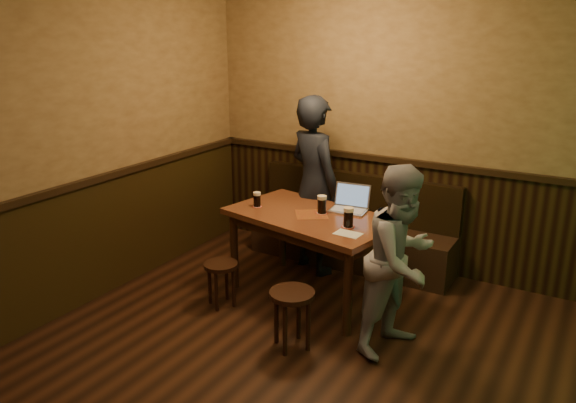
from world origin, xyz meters
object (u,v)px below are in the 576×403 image
Objects in this scene: pint_mid at (322,205)px; pint_right at (348,217)px; stool_left at (221,272)px; bench at (351,235)px; laptop at (350,204)px; stool_right at (292,303)px; pint_left at (257,199)px; person_suit at (314,185)px; pub_table at (311,226)px; person_grey at (401,260)px.

pint_right is at bearing -29.80° from pint_mid.
bench is at bearing 67.84° from stool_left.
pint_mid is at bearing -135.50° from laptop.
laptop is at bearing 45.59° from stool_left.
stool_right is at bearing -100.31° from pint_right.
pint_left is 0.68m from person_suit.
person_grey reaches higher than pub_table.
person_suit is 1.22× the size of person_grey.
stool_left is at bearing 111.50° from person_grey.
pint_left is 0.10× the size of person_grey.
pint_mid is (0.07, -0.84, 0.59)m from bench.
stool_right is (0.29, -0.86, -0.32)m from pub_table.
stool_left is 2.44× the size of pint_mid.
pint_mid is 0.47× the size of laptop.
bench is at bearing 52.97° from person_grey.
person_grey is at bearing -53.17° from bench.
pint_right is (0.36, -0.20, 0.00)m from pint_mid.
bench is at bearing 60.60° from pint_left.
stool_right is at bearing -80.68° from bench.
pub_table is at bearing -136.01° from laptop.
person_suit is (-0.27, -0.36, 0.60)m from bench.
person_suit is (0.28, 0.62, 0.02)m from pint_left.
pint_mid reaches higher than stool_right.
pint_right is at bearing -68.01° from bench.
person_grey reaches higher than bench.
pub_table is 0.22m from pint_mid.
laptop reaches higher than pint_left.
person_suit reaches higher than laptop.
laptop is at bearing 50.63° from pint_mid.
pint_right reaches higher than stool_right.
pint_left is 0.87m from laptop.
person_suit is (-0.56, 1.42, 0.52)m from stool_right.
pint_left is at bearing 89.55° from person_suit.
person_suit is 1.63m from person_grey.
pub_table is 0.92m from stool_left.
laptop reaches higher than bench.
stool_right is at bearing -59.98° from pub_table.
pint_right is (0.42, -0.13, 0.19)m from pub_table.
person_grey is at bearing -11.74° from pub_table.
bench is 1.26m from pint_left.
stool_right is 0.90m from pint_right.
pint_mid is at bearing 59.92° from pub_table.
stool_left is 0.23× the size of person_suit.
pint_mid is (0.62, 0.14, 0.01)m from pint_left.
bench is at bearing 94.47° from pint_mid.
bench is 1.47× the size of person_grey.
stool_left is at bearing 162.92° from stool_right.
pint_mid is at bearing -85.53° from bench.
laptop is (0.25, 0.30, 0.17)m from pub_table.
pint_left reaches higher than stool_right.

